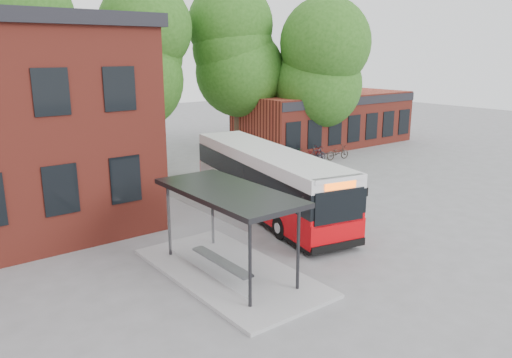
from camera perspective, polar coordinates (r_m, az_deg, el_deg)
ground at (r=20.13m, az=5.92°, el=-6.40°), size 100.00×100.00×0.00m
shop_row at (r=39.67m, az=7.86°, el=6.82°), size 14.00×6.20×4.00m
bus_shelter at (r=16.23m, az=-3.16°, el=-6.08°), size 3.60×7.00×2.90m
bike_rail at (r=33.20m, az=5.71°, el=2.25°), size 5.20×0.10×0.38m
tree_0 at (r=30.44m, az=-24.56°, el=10.05°), size 7.92×7.92×11.00m
tree_1 at (r=33.70m, az=-13.14°, el=10.74°), size 7.92×7.92×10.40m
tree_2 at (r=36.34m, az=-2.22°, el=11.80°), size 7.92×7.92×11.00m
tree_3 at (r=36.60m, az=8.03°, el=10.35°), size 7.04×7.04×9.28m
city_bus at (r=22.45m, az=1.21°, el=-0.26°), size 4.67×11.62×2.89m
bicycle_0 at (r=31.06m, az=4.14°, el=1.93°), size 1.81×1.17×0.90m
bicycle_2 at (r=32.51m, az=6.31°, el=2.46°), size 1.84×1.11×0.92m
bicycle_3 at (r=33.18m, az=4.64°, el=2.73°), size 1.52×0.50×0.90m
bicycle_4 at (r=33.45m, az=6.44°, el=2.86°), size 1.89×0.68×0.99m
bicycle_5 at (r=32.74m, az=6.91°, el=2.70°), size 1.89×0.67×1.11m
bicycle_6 at (r=34.26m, az=9.31°, el=3.00°), size 1.88×0.87×0.95m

